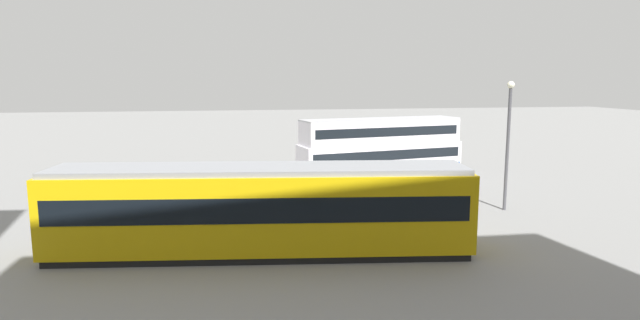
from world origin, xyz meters
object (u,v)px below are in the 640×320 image
(double_decker_bus, at_px, (381,146))
(pedestrian_near_railing, at_px, (305,187))
(tram_yellow, at_px, (261,209))
(info_sign, at_px, (143,179))
(street_lamp, at_px, (508,135))

(double_decker_bus, bearing_deg, pedestrian_near_railing, 51.52)
(double_decker_bus, distance_m, pedestrian_near_railing, 10.54)
(tram_yellow, distance_m, info_sign, 8.80)
(double_decker_bus, relative_size, pedestrian_near_railing, 7.02)
(double_decker_bus, relative_size, info_sign, 4.79)
(pedestrian_near_railing, height_order, info_sign, info_sign)
(info_sign, bearing_deg, street_lamp, 171.38)
(street_lamp, bearing_deg, info_sign, -8.62)
(double_decker_bus, height_order, info_sign, double_decker_bus)
(tram_yellow, distance_m, street_lamp, 13.35)
(info_sign, xyz_separation_m, street_lamp, (-17.61, 2.67, 2.09))
(pedestrian_near_railing, distance_m, info_sign, 8.00)
(pedestrian_near_railing, xyz_separation_m, street_lamp, (-9.64, 2.69, 2.79))
(double_decker_bus, height_order, pedestrian_near_railing, double_decker_bus)
(pedestrian_near_railing, distance_m, street_lamp, 10.39)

